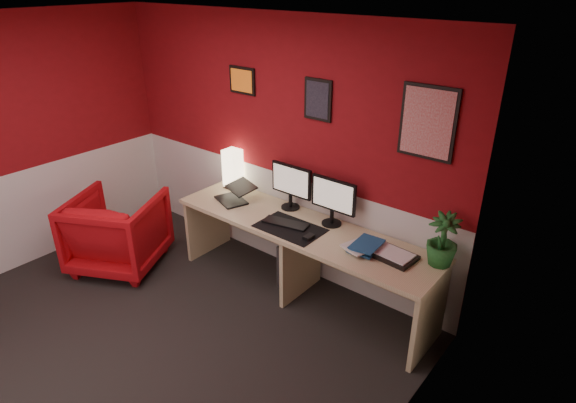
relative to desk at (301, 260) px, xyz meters
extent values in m
cube|color=black|center=(-0.60, -1.41, -0.36)|extent=(4.00, 3.50, 0.01)
cube|color=white|center=(-0.60, -1.41, 2.13)|extent=(4.00, 3.50, 0.01)
cube|color=maroon|center=(-0.60, 0.34, 0.89)|extent=(4.00, 0.01, 2.50)
cube|color=maroon|center=(1.40, -1.41, 0.89)|extent=(0.01, 3.50, 2.50)
cube|color=silver|center=(-0.60, 0.34, 0.14)|extent=(4.00, 0.01, 1.00)
cube|color=silver|center=(-2.59, -1.41, 0.14)|extent=(0.01, 3.50, 1.00)
cube|color=tan|center=(0.00, 0.00, 0.00)|extent=(2.60, 0.65, 0.73)
cube|color=#FFE5B2|center=(-1.08, 0.23, 0.56)|extent=(0.16, 0.16, 0.40)
cube|color=black|center=(-0.86, -0.02, 0.47)|extent=(0.39, 0.33, 0.22)
cube|color=black|center=(-0.31, 0.23, 0.66)|extent=(0.45, 0.06, 0.58)
cube|color=black|center=(0.19, 0.20, 0.66)|extent=(0.45, 0.06, 0.58)
cube|color=black|center=(-0.05, -0.10, 0.37)|extent=(0.60, 0.38, 0.01)
cube|color=black|center=(-0.13, -0.07, 0.38)|extent=(0.44, 0.23, 0.02)
cube|color=black|center=(0.19, -0.15, 0.39)|extent=(0.06, 0.10, 0.03)
imported|color=navy|center=(0.55, 0.01, 0.38)|extent=(0.23, 0.30, 0.03)
imported|color=silver|center=(0.53, 0.01, 0.40)|extent=(0.30, 0.35, 0.02)
imported|color=navy|center=(0.57, -0.02, 0.43)|extent=(0.23, 0.29, 0.03)
cube|color=black|center=(0.89, 0.04, 0.38)|extent=(0.37, 0.28, 0.03)
imported|color=#19591E|center=(1.22, 0.18, 0.58)|extent=(0.26, 0.26, 0.43)
cube|color=#99999E|center=(-0.12, 0.15, -0.14)|extent=(0.24, 0.47, 0.45)
imported|color=#B4090E|center=(-1.78, -0.77, 0.03)|extent=(1.14, 1.15, 0.78)
cube|color=orange|center=(-0.99, 0.33, 1.49)|extent=(0.32, 0.02, 0.26)
cube|color=black|center=(-0.09, 0.33, 1.44)|extent=(0.28, 0.02, 0.36)
cube|color=red|center=(0.92, 0.33, 1.42)|extent=(0.44, 0.02, 0.56)
camera|label=1|loc=(2.30, -3.05, 2.43)|focal=30.11mm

